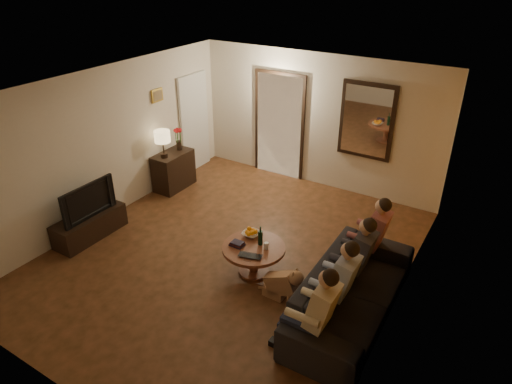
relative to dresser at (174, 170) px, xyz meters
The scene contains 33 objects.
floor 2.63m from the dresser, 30.33° to the right, with size 5.00×6.00×0.01m, color #3B2610.
ceiling 3.43m from the dresser, 30.33° to the right, with size 5.00×6.00×0.01m, color white.
back_wall 2.96m from the dresser, 36.81° to the left, with size 5.00×0.02×2.60m, color beige.
front_wall 4.96m from the dresser, 62.47° to the right, with size 5.00×0.02×2.60m, color beige.
left_wall 1.63m from the dresser, 100.75° to the right, with size 0.02×6.00×2.60m, color beige.
right_wall 5.02m from the dresser, 15.49° to the right, with size 0.02×6.00×2.60m, color beige.
orange_accent 5.01m from the dresser, 15.52° to the right, with size 0.01×6.00×2.60m, color orange.
kitchen_doorway 2.31m from the dresser, 48.92° to the left, with size 1.00×0.06×2.10m, color #FFE0A5.
door_trim 2.30m from the dresser, 48.75° to the left, with size 1.12×0.04×2.22m, color black.
fridge_glimpse 2.44m from the dresser, 44.47° to the left, with size 0.45×0.03×1.70m, color silver.
mirror_frame 3.81m from the dresser, 26.83° to the left, with size 1.00×0.05×1.40m, color black.
mirror_glass 3.80m from the dresser, 26.40° to the left, with size 0.86×0.02×1.26m, color white.
white_door 1.20m from the dresser, 102.05° to the left, with size 0.06×0.85×2.04m, color white.
framed_art 1.50m from the dresser, behind, with size 0.03×0.28×0.24m, color #B28C33.
art_canvas 1.50m from the dresser, behind, with size 0.01×0.22×0.18m, color brown.
dresser is the anchor object (origin of this frame).
table_lamp 0.67m from the dresser, 90.00° to the right, with size 0.30×0.30×0.54m, color beige, non-canonical shape.
flower_vase 0.63m from the dresser, 90.00° to the left, with size 0.14×0.14×0.44m, color red, non-canonical shape.
tv_stand 2.11m from the dresser, 90.00° to the right, with size 0.45×1.22×0.41m, color black.
tv 2.13m from the dresser, 90.00° to the right, with size 0.13×1.00×0.58m, color black.
sofa 4.62m from the dresser, 20.00° to the right, with size 0.96×2.45×0.71m, color black.
person_a 4.92m from the dresser, 30.31° to the right, with size 0.60×0.40×1.20m, color tan, non-canonical shape.
person_b 4.65m from the dresser, 23.90° to the right, with size 0.60×0.40×1.20m, color tan, non-canonical shape.
person_c 4.44m from the dresser, 16.80° to the right, with size 0.60×0.40×1.20m, color tan, non-canonical shape.
person_d 4.31m from the dresser, ahead, with size 0.60×0.40×1.20m, color tan, non-canonical shape.
dog 3.87m from the dresser, 27.62° to the right, with size 0.56×0.24×0.56m, color #AC6F4F, non-canonical shape.
coffee_table 3.19m from the dresser, 28.04° to the right, with size 0.92×0.92×0.45m, color brown.
bowl 2.93m from the dresser, 25.89° to the right, with size 0.26×0.26×0.06m, color white.
oranges 2.93m from the dresser, 25.89° to the right, with size 0.20×0.20×0.08m, color orange, non-canonical shape.
wine_bottle 3.19m from the dresser, 26.03° to the right, with size 0.07×0.07×0.31m, color black, non-canonical shape.
wine_glass 3.32m from the dresser, 25.82° to the right, with size 0.06×0.06×0.10m, color silver.
book_stack 3.04m from the dresser, 31.66° to the right, with size 0.20×0.15×0.07m, color black, non-canonical shape.
laptop 3.41m from the dresser, 31.41° to the right, with size 0.33×0.21×0.03m, color black.
Camera 1 is at (3.44, -4.77, 4.21)m, focal length 32.00 mm.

